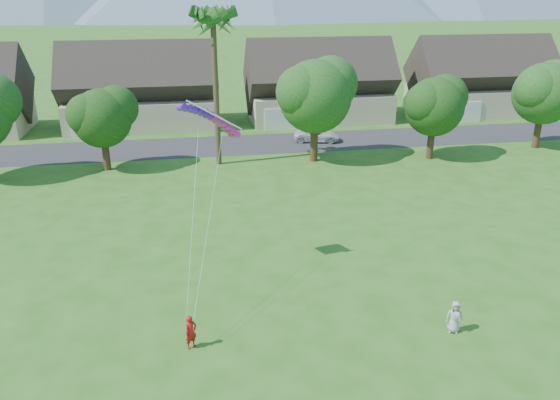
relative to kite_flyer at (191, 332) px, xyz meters
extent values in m
plane|color=#2D6019|center=(4.77, -3.76, -0.75)|extent=(500.00, 500.00, 0.00)
cube|color=#2D2D30|center=(4.77, 30.24, -0.75)|extent=(90.00, 7.00, 0.01)
imported|color=red|center=(0.00, 0.00, 0.00)|extent=(0.65, 0.61, 1.50)
imported|color=#B0B1AD|center=(11.14, -0.79, -0.01)|extent=(0.84, 0.70, 1.48)
imported|color=silver|center=(12.49, 30.24, -0.14)|extent=(4.73, 3.02, 1.22)
cube|color=beige|center=(-4.23, 39.24, 0.75)|extent=(15.00, 8.00, 3.00)
cube|color=#382D28|center=(-4.23, 39.24, 4.04)|extent=(15.75, 8.15, 8.15)
cube|color=silver|center=(-8.43, 35.18, 0.35)|extent=(4.80, 0.12, 2.20)
cube|color=beige|center=(14.77, 39.24, 0.75)|extent=(15.00, 8.00, 3.00)
cube|color=#382D28|center=(14.77, 39.24, 4.04)|extent=(15.75, 8.15, 8.15)
cube|color=silver|center=(10.57, 35.18, 0.35)|extent=(4.80, 0.12, 2.20)
cube|color=beige|center=(33.77, 39.24, 0.75)|extent=(15.00, 8.00, 3.00)
cube|color=#382D28|center=(33.77, 39.24, 4.04)|extent=(15.75, 8.15, 8.15)
cube|color=silver|center=(29.57, 35.18, 0.35)|extent=(4.80, 0.12, 2.20)
cylinder|color=#47301C|center=(-6.23, 24.74, 0.34)|extent=(0.56, 0.56, 2.18)
sphere|color=#214916|center=(-6.23, 24.74, 3.47)|extent=(4.62, 4.62, 4.62)
cylinder|color=#47301C|center=(10.77, 24.24, 0.66)|extent=(0.62, 0.62, 2.82)
sphere|color=#214916|center=(10.77, 24.24, 4.71)|extent=(5.98, 5.98, 5.98)
cylinder|color=#47301C|center=(20.77, 23.24, 0.40)|extent=(0.58, 0.58, 2.30)
sphere|color=#214916|center=(20.77, 23.24, 3.71)|extent=(4.90, 4.90, 4.90)
cylinder|color=#47301C|center=(31.77, 24.74, 0.53)|extent=(0.60, 0.60, 2.56)
sphere|color=#214916|center=(31.77, 24.74, 4.21)|extent=(5.44, 5.44, 5.44)
cylinder|color=#4C3D26|center=(2.77, 24.74, 5.25)|extent=(0.44, 0.44, 12.00)
sphere|color=#286021|center=(2.77, 24.74, 11.55)|extent=(3.00, 3.00, 3.00)
cube|color=#4D18B4|center=(0.74, 6.69, 7.38)|extent=(1.66, 1.19, 0.50)
cube|color=#C02483|center=(2.28, 6.69, 7.38)|extent=(1.66, 1.19, 0.50)
camera|label=1|loc=(0.42, -19.06, 13.19)|focal=35.00mm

